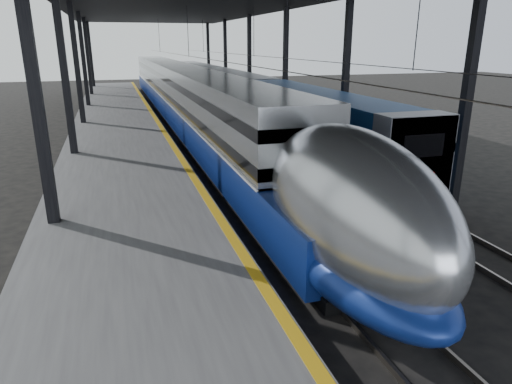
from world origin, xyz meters
name	(u,v)px	position (x,y,z in m)	size (l,w,h in m)	color
ground	(278,300)	(0.00, 0.00, 0.00)	(160.00, 160.00, 0.00)	black
platform	(119,141)	(-3.50, 20.00, 0.50)	(6.00, 80.00, 1.00)	#4C4C4F
yellow_strip	(163,131)	(-0.70, 20.00, 1.00)	(0.30, 80.00, 0.01)	gold
rails	(241,140)	(4.50, 20.00, 0.08)	(6.52, 80.00, 0.16)	slate
tgv_train	(185,98)	(2.00, 27.69, 2.14)	(3.20, 65.20, 4.58)	#ACAFB3
second_train	(234,94)	(7.00, 31.21, 1.99)	(2.86, 56.05, 3.93)	navy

